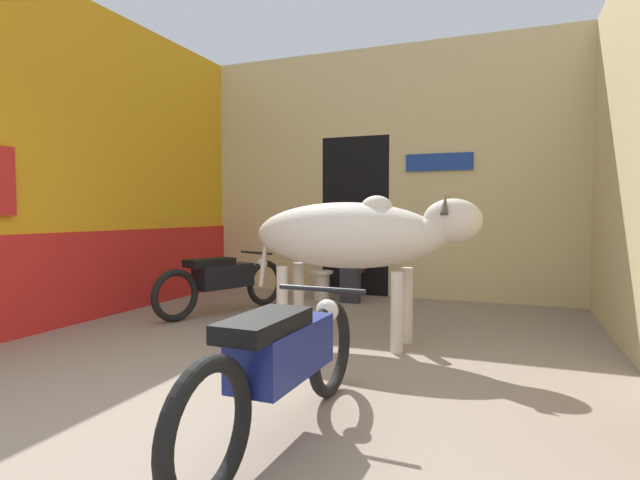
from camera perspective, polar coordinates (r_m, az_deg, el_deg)
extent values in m
plane|color=gray|center=(2.90, -20.16, -21.73)|extent=(30.00, 30.00, 0.00)
cube|color=orange|center=(6.42, -24.18, 8.04)|extent=(0.18, 5.09, 3.59)
cube|color=red|center=(6.37, -23.29, -3.55)|extent=(0.03, 5.09, 1.01)
cube|color=#D1BC84|center=(7.57, 7.39, 16.45)|extent=(5.37, 0.18, 1.26)
cube|color=#D1BC84|center=(7.99, -5.40, 2.76)|extent=(1.76, 0.18, 2.33)
cube|color=#D1BC84|center=(7.16, 18.19, 2.59)|extent=(2.59, 0.18, 2.33)
cube|color=black|center=(7.81, 4.98, 2.76)|extent=(1.02, 0.90, 2.33)
cube|color=navy|center=(7.14, 13.44, 8.66)|extent=(0.91, 0.03, 0.24)
ellipsoid|color=beige|center=(4.69, 2.76, 0.55)|extent=(1.84, 0.73, 0.62)
ellipsoid|color=beige|center=(4.58, 6.49, 3.65)|extent=(0.30, 0.27, 0.23)
cylinder|color=beige|center=(4.46, 12.84, 0.97)|extent=(0.42, 0.31, 0.41)
ellipsoid|color=beige|center=(4.43, 14.91, 2.20)|extent=(0.52, 0.34, 0.37)
cylinder|color=beige|center=(5.07, -6.39, -1.78)|extent=(0.13, 0.05, 0.63)
cylinder|color=beige|center=(4.76, 9.91, -7.34)|extent=(0.11, 0.11, 0.70)
cylinder|color=beige|center=(4.42, 8.79, -8.14)|extent=(0.11, 0.11, 0.70)
cylinder|color=beige|center=(5.14, -2.44, -6.52)|extent=(0.11, 0.11, 0.70)
cylinder|color=beige|center=(4.83, -4.33, -7.16)|extent=(0.11, 0.11, 0.70)
cone|color=#473D33|center=(4.56, 14.64, 3.98)|extent=(0.08, 0.15, 0.20)
cone|color=#473D33|center=(4.30, 14.09, 4.05)|extent=(0.08, 0.15, 0.20)
torus|color=black|center=(2.24, -12.68, -20.54)|extent=(0.10, 0.63, 0.63)
torus|color=black|center=(3.38, 1.16, -12.30)|extent=(0.10, 0.63, 0.63)
cube|color=navy|center=(2.73, -4.23, -12.41)|extent=(0.30, 0.76, 0.28)
cube|color=black|center=(2.52, -6.39, -9.57)|extent=(0.28, 0.61, 0.09)
cylinder|color=black|center=(3.15, 0.16, -5.64)|extent=(0.58, 0.05, 0.03)
sphere|color=silver|center=(3.27, 0.81, -8.08)|extent=(0.15, 0.15, 0.15)
torus|color=black|center=(5.81, -16.21, -6.10)|extent=(0.28, 0.58, 0.59)
torus|color=black|center=(6.61, -6.32, -4.89)|extent=(0.28, 0.58, 0.59)
cube|color=black|center=(6.16, -10.96, -4.06)|extent=(0.52, 0.79, 0.28)
cube|color=black|center=(6.03, -12.49, -2.52)|extent=(0.45, 0.64, 0.09)
cylinder|color=black|center=(6.47, -7.31, -1.45)|extent=(0.55, 0.23, 0.03)
sphere|color=silver|center=(6.54, -6.68, -2.75)|extent=(0.15, 0.15, 0.15)
cube|color=#282833|center=(6.79, 3.47, -5.47)|extent=(0.26, 0.14, 0.40)
cube|color=#282833|center=(6.84, 3.71, -3.28)|extent=(0.26, 0.32, 0.11)
cube|color=maroon|center=(6.88, 3.89, -1.07)|extent=(0.37, 0.20, 0.52)
sphere|color=tan|center=(6.87, 3.90, 1.93)|extent=(0.20, 0.20, 0.20)
cylinder|color=beige|center=(7.01, 0.21, -5.34)|extent=(0.22, 0.22, 0.37)
cylinder|color=beige|center=(6.98, 0.21, -3.70)|extent=(0.32, 0.32, 0.04)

